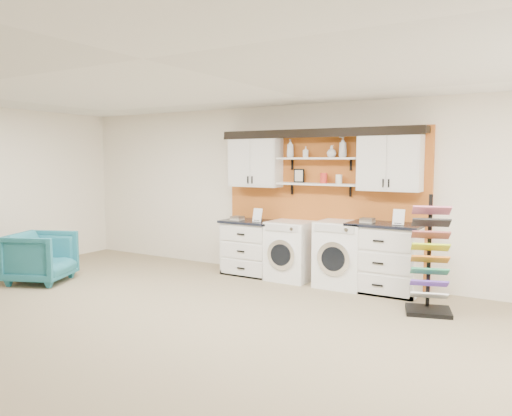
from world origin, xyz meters
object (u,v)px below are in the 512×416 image
Objects in this scene: base_cabinet_right at (385,258)px; sample_rack at (429,274)px; armchair at (41,257)px; base_cabinet_left at (251,247)px; dryer at (342,254)px; washer at (291,250)px.

sample_rack is at bearing -41.05° from base_cabinet_right.
base_cabinet_left is at bearing -72.16° from armchair.
base_cabinet_right is 0.65m from dryer.
base_cabinet_right is at bearing 122.19° from sample_rack.
dryer is at bearing -179.70° from base_cabinet_right.
sample_rack is 5.73m from armchair.
washer is 1.08× the size of armchair.
base_cabinet_left is 1.07× the size of armchair.
dryer is (1.61, -0.00, 0.04)m from base_cabinet_left.
sample_rack reaches higher than base_cabinet_left.
dryer reaches higher than washer.
sample_rack is at bearing -16.23° from washer.
sample_rack is at bearing -12.40° from base_cabinet_left.
washer is 0.63× the size of sample_rack.
sample_rack reaches higher than washer.
base_cabinet_right is 1.04× the size of dryer.
sample_rack is at bearing -25.10° from dryer.
base_cabinet_left is at bearing 150.84° from sample_rack.
base_cabinet_right is (2.26, -0.00, 0.05)m from base_cabinet_left.
armchair is (-2.51, -2.17, -0.06)m from base_cabinet_left.
washer is (0.75, -0.00, 0.02)m from base_cabinet_left.
dryer reaches higher than base_cabinet_left.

